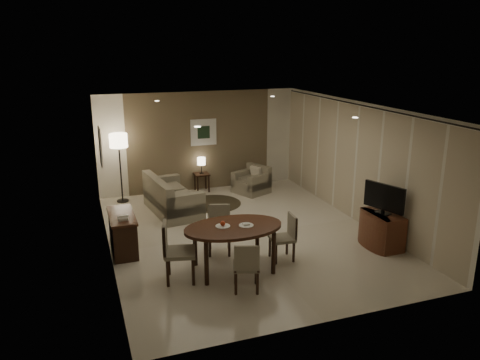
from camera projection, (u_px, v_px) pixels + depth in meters
name	position (u px, v px, depth m)	size (l,w,h in m)	color
room_shell	(237.00, 169.00, 9.97)	(5.50, 7.00, 2.70)	beige
taupe_accent	(200.00, 141.00, 12.76)	(3.96, 0.03, 2.70)	brown
curtain_wall	(356.00, 164.00, 10.47)	(0.08, 6.70, 2.58)	beige
curtain_rod	(360.00, 105.00, 10.10)	(0.03, 0.03, 6.80)	black
art_back_frame	(204.00, 132.00, 12.70)	(0.72, 0.03, 0.72)	silver
art_back_canvas	(204.00, 132.00, 12.69)	(0.34, 0.01, 0.34)	black
art_left_frame	(100.00, 147.00, 9.68)	(0.03, 0.60, 0.80)	silver
art_left_canvas	(101.00, 147.00, 9.69)	(0.01, 0.46, 0.64)	gray
downlight_nl	(197.00, 127.00, 7.16)	(0.10, 0.10, 0.01)	white
downlight_nr	(355.00, 118.00, 8.05)	(0.10, 0.10, 0.01)	white
downlight_fl	(157.00, 101.00, 10.41)	(0.10, 0.10, 0.01)	white
downlight_fr	(272.00, 96.00, 11.31)	(0.10, 0.10, 0.01)	white
console_desk	(123.00, 233.00, 9.08)	(0.48, 1.20, 0.75)	#472116
telephone	(123.00, 218.00, 8.69)	(0.20, 0.14, 0.09)	white
tv_cabinet	(382.00, 230.00, 9.30)	(0.48, 0.90, 0.70)	brown
flat_tv	(384.00, 198.00, 9.10)	(0.06, 0.88, 0.60)	black
dining_table	(234.00, 248.00, 8.31)	(1.77, 1.10, 0.83)	#472116
chair_near	(246.00, 265.00, 7.62)	(0.42, 0.42, 0.87)	#7A6F5E
chair_far	(219.00, 231.00, 8.97)	(0.45, 0.45, 0.92)	#7A6F5E
chair_left	(180.00, 252.00, 7.90)	(0.51, 0.51, 1.06)	#7A6F5E
chair_right	(282.00, 238.00, 8.70)	(0.42, 0.42, 0.87)	#7A6F5E
plate_a	(223.00, 226.00, 8.18)	(0.26, 0.26, 0.02)	white
plate_b	(246.00, 225.00, 8.22)	(0.26, 0.26, 0.02)	white
fruit_apple	(223.00, 223.00, 8.17)	(0.09, 0.09, 0.09)	#B33114
napkin	(246.00, 224.00, 8.22)	(0.12, 0.08, 0.03)	white
round_rug	(214.00, 203.00, 11.89)	(1.39, 1.39, 0.01)	#3A3120
sofa	(173.00, 195.00, 11.19)	(0.93, 1.86, 0.87)	#7A6F5E
armchair	(251.00, 180.00, 12.69)	(0.81, 0.77, 0.72)	#7A6F5E
side_table	(202.00, 182.00, 12.84)	(0.39, 0.39, 0.50)	black
table_lamp	(201.00, 165.00, 12.70)	(0.22, 0.22, 0.50)	#FFEAC1
floor_lamp	(120.00, 168.00, 11.82)	(0.45, 0.45, 1.77)	#FFE5B7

